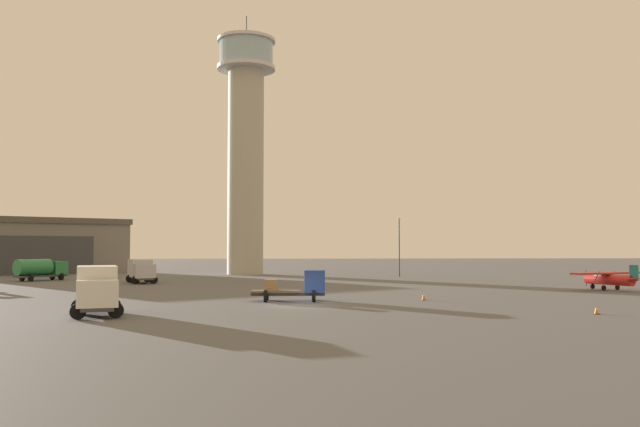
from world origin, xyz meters
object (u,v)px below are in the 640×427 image
object	(u,v)px
truck_fuel_tanker_green	(40,268)
traffic_cone_near_left	(596,310)
truck_flatbed_blue	(300,286)
control_tower	(246,140)
airplane_red	(610,278)
traffic_cone_near_right	(424,296)
light_post_east	(399,241)
truck_box_white	(97,289)
truck_box_silver	(141,270)

from	to	relation	value
truck_fuel_tanker_green	traffic_cone_near_left	distance (m)	71.01
truck_flatbed_blue	traffic_cone_near_left	world-z (taller)	truck_flatbed_blue
control_tower	truck_fuel_tanker_green	bearing A→B (deg)	-144.61
airplane_red	traffic_cone_near_right	bearing A→B (deg)	95.47
light_post_east	truck_box_white	bearing A→B (deg)	-118.60
airplane_red	light_post_east	bearing A→B (deg)	5.24
traffic_cone_near_right	truck_box_silver	bearing A→B (deg)	136.93
truck_flatbed_blue	traffic_cone_near_left	bearing A→B (deg)	-29.07
traffic_cone_near_left	truck_box_white	bearing A→B (deg)	178.30
truck_box_silver	truck_fuel_tanker_green	world-z (taller)	truck_box_silver
traffic_cone_near_left	light_post_east	bearing A→B (deg)	93.77
airplane_red	truck_flatbed_blue	size ratio (longest dim) A/B	1.46
traffic_cone_near_right	control_tower	bearing A→B (deg)	109.01
airplane_red	traffic_cone_near_right	world-z (taller)	airplane_red
truck_box_silver	traffic_cone_near_right	size ratio (longest dim) A/B	9.98
airplane_red	truck_box_white	bearing A→B (deg)	93.85
light_post_east	traffic_cone_near_right	bearing A→B (deg)	-97.25
traffic_cone_near_left	control_tower	bearing A→B (deg)	112.86
truck_box_silver	light_post_east	world-z (taller)	light_post_east
traffic_cone_near_left	truck_box_silver	bearing A→B (deg)	134.31
truck_flatbed_blue	truck_fuel_tanker_green	distance (m)	48.74
light_post_east	truck_flatbed_blue	bearing A→B (deg)	-110.04
truck_fuel_tanker_green	truck_box_silver	bearing A→B (deg)	-76.42
truck_box_silver	truck_box_white	distance (m)	39.15
truck_flatbed_blue	truck_box_silver	bearing A→B (deg)	125.67
control_tower	light_post_east	distance (m)	30.68
truck_flatbed_blue	traffic_cone_near_left	distance (m)	22.83
control_tower	truck_box_silver	world-z (taller)	control_tower
truck_box_silver	truck_fuel_tanker_green	size ratio (longest dim) A/B	0.97
control_tower	light_post_east	xyz separation A→B (m)	(23.81, -9.68, -16.76)
airplane_red	traffic_cone_near_left	xyz separation A→B (m)	(-12.90, -23.66, -0.98)
truck_box_white	light_post_east	xyz separation A→B (m)	(29.68, 54.45, 3.59)
truck_box_silver	truck_flatbed_blue	distance (m)	34.08
control_tower	truck_box_silver	bearing A→B (deg)	-114.12
truck_flatbed_blue	truck_box_white	xyz separation A→B (m)	(-13.69, -10.59, 0.50)
traffic_cone_near_left	traffic_cone_near_right	bearing A→B (deg)	127.27
traffic_cone_near_right	truck_box_white	bearing A→B (deg)	-155.40
control_tower	airplane_red	distance (m)	61.50
light_post_east	traffic_cone_near_right	distance (m)	44.03
control_tower	traffic_cone_near_left	bearing A→B (deg)	-67.14
truck_box_silver	truck_fuel_tanker_green	distance (m)	16.28
truck_flatbed_blue	truck_box_white	distance (m)	17.31
truck_fuel_tanker_green	light_post_east	distance (m)	50.89
control_tower	truck_flatbed_blue	world-z (taller)	control_tower
truck_box_silver	traffic_cone_near_right	bearing A→B (deg)	24.29
truck_box_silver	traffic_cone_near_right	distance (m)	40.59
truck_box_white	light_post_east	world-z (taller)	light_post_east
light_post_east	traffic_cone_near_right	size ratio (longest dim) A/B	13.86
truck_box_silver	truck_box_white	bearing A→B (deg)	-14.60
truck_box_white	light_post_east	size ratio (longest dim) A/B	0.70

